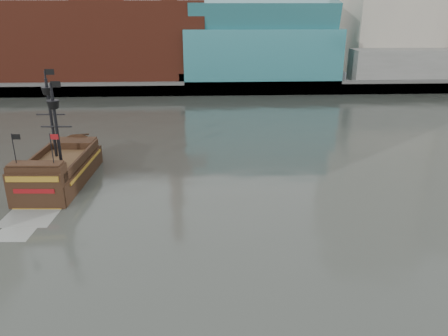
{
  "coord_description": "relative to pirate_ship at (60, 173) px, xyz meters",
  "views": [
    {
      "loc": [
        -1.51,
        -20.33,
        16.31
      ],
      "look_at": [
        0.07,
        12.35,
        4.0
      ],
      "focal_mm": 35.0,
      "sensor_mm": 36.0,
      "label": 1
    }
  ],
  "objects": [
    {
      "name": "ground",
      "position": [
        15.48,
        -19.66,
        -1.04
      ],
      "size": [
        400.0,
        400.0,
        0.0
      ],
      "primitive_type": "plane",
      "color": "#282B26",
      "rests_on": "ground"
    },
    {
      "name": "promenade_far",
      "position": [
        15.48,
        72.34,
        -0.04
      ],
      "size": [
        220.0,
        60.0,
        2.0
      ],
      "primitive_type": "cube",
      "color": "slate",
      "rests_on": "ground"
    },
    {
      "name": "seawall",
      "position": [
        15.48,
        42.84,
        0.26
      ],
      "size": [
        220.0,
        1.0,
        2.6
      ],
      "primitive_type": "cube",
      "color": "#4C4C49",
      "rests_on": "ground"
    },
    {
      "name": "pirate_ship",
      "position": [
        0.0,
        0.0,
        0.0
      ],
      "size": [
        5.49,
        15.53,
        11.47
      ],
      "rotation": [
        0.0,
        0.0,
        -0.05
      ],
      "color": "black",
      "rests_on": "ground"
    }
  ]
}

